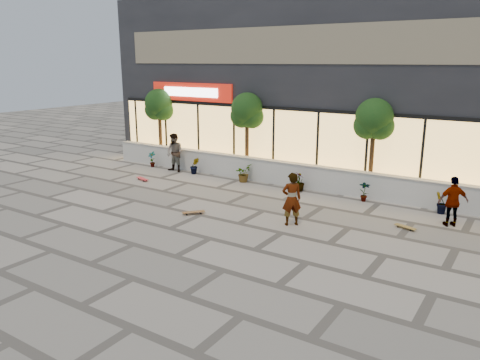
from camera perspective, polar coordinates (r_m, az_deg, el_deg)
The scene contains 18 objects.
ground at distance 14.61m, azimuth -3.67°, elevation -7.13°, with size 80.00×80.00×0.00m, color #A79E91.
planter_wall at distance 20.24m, azimuth 8.19°, elevation 0.43°, with size 22.00×0.42×1.04m.
retail_building at distance 24.77m, azimuth 13.99°, elevation 11.41°, with size 24.00×9.17×8.50m.
shrub_a at distance 24.54m, azimuth -10.68°, elevation 2.50°, with size 0.43×0.29×0.81m, color #133D14.
shrub_b at distance 22.73m, azimuth -5.55°, elevation 1.74°, with size 0.45×0.36×0.81m, color #133D14.
shrub_c at distance 21.14m, azimuth 0.41°, elevation 0.85°, with size 0.73×0.63×0.81m, color #133D14.
shrub_d at distance 19.82m, azimuth 7.25°, elevation -0.19°, with size 0.45×0.45×0.81m, color #133D14.
shrub_e at distance 18.83m, azimuth 14.93°, elevation -1.35°, with size 0.43×0.29×0.81m, color #133D14.
shrub_f at distance 18.21m, azimuth 23.30°, elevation -2.59°, with size 0.45×0.36×0.81m, color #133D14.
tree_west at distance 25.40m, azimuth -9.83°, elevation 8.83°, with size 1.60×1.50×3.92m.
tree_midwest at distance 22.06m, azimuth 0.86°, elevation 8.22°, with size 1.60×1.50×3.92m.
tree_mideast at distance 19.56m, azimuth 16.02°, elevation 6.88°, with size 1.60×1.50×3.92m.
skater_center at distance 15.57m, azimuth 6.31°, elevation -2.32°, with size 0.66×0.43×1.80m, color white.
skater_left at distance 23.21m, azimuth -7.96°, elevation 3.30°, with size 0.92×0.72×1.90m, color tan.
skater_right_near at distance 16.90m, azimuth 24.54°, elevation -2.42°, with size 0.99×0.41×1.69m, color white.
skateboard_center at distance 16.86m, azimuth -5.69°, elevation -3.91°, with size 0.69×0.76×0.10m.
skateboard_left at distance 21.92m, azimuth -11.82°, elevation 0.16°, with size 0.84×0.45×0.10m.
skateboard_right_near at distance 16.29m, azimuth 19.50°, elevation -5.39°, with size 0.76×0.40×0.09m.
Camera 1 is at (8.16, -10.87, 5.35)m, focal length 35.00 mm.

